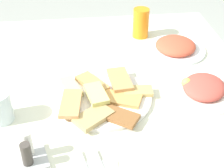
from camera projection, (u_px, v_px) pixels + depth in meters
name	position (u px, v px, depth m)	size (l,w,h in m)	color
dining_table	(118.00, 103.00, 1.16)	(1.12, 0.95, 0.72)	silver
pide_platter	(102.00, 98.00, 1.05)	(0.32, 0.32, 0.04)	white
salad_plate_greens	(203.00, 88.00, 1.08)	(0.24, 0.24, 0.05)	white
salad_plate_rice	(175.00, 47.00, 1.31)	(0.23, 0.23, 0.05)	white
soda_can	(141.00, 23.00, 1.38)	(0.07, 0.07, 0.12)	orange
condiment_caddy	(28.00, 154.00, 0.84)	(0.11, 0.11, 0.09)	#B2B2B7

